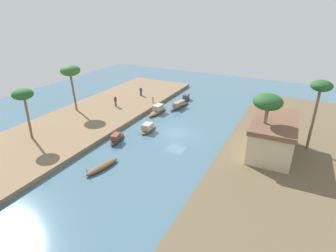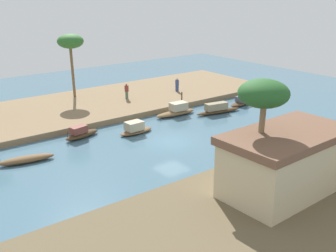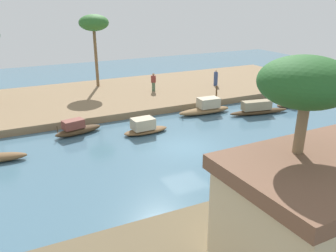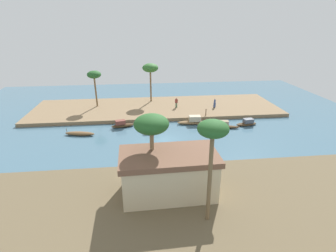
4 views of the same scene
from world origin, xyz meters
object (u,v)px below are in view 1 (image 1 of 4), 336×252
(person_on_near_bank, at_px, (116,101))
(sampan_with_red_awning, at_px, (148,128))
(riverside_building, at_px, (273,136))
(sampan_upstream_small, at_px, (186,98))
(person_by_mooring, at_px, (141,92))
(sampan_downstream_large, at_px, (157,110))
(sampan_midstream, at_px, (102,167))
(palm_tree_left_near, at_px, (70,71))
(sampan_open_hull, at_px, (179,105))
(sampan_near_left_bank, at_px, (117,138))
(palm_tree_right_short, at_px, (321,90))
(palm_tree_right_tall, at_px, (268,103))
(palm_tree_left_far, at_px, (23,95))
(mooring_post, at_px, (153,100))

(person_on_near_bank, bearing_deg, sampan_with_red_awning, 102.19)
(riverside_building, bearing_deg, sampan_with_red_awning, -89.20)
(sampan_upstream_small, height_order, person_by_mooring, person_by_mooring)
(sampan_downstream_large, relative_size, person_by_mooring, 2.93)
(sampan_midstream, height_order, palm_tree_left_near, palm_tree_left_near)
(sampan_upstream_small, distance_m, sampan_open_hull, 4.26)
(sampan_near_left_bank, bearing_deg, sampan_upstream_small, 163.76)
(palm_tree_right_short, height_order, riverside_building, palm_tree_right_short)
(person_by_mooring, bearing_deg, palm_tree_right_short, -7.45)
(sampan_open_hull, xyz_separation_m, palm_tree_right_tall, (10.72, 14.45, 6.05))
(sampan_open_hull, relative_size, palm_tree_left_near, 0.76)
(sampan_upstream_small, xyz_separation_m, person_by_mooring, (2.90, -7.56, 0.83))
(palm_tree_right_tall, bearing_deg, sampan_with_red_awning, -92.87)
(sampan_downstream_large, bearing_deg, palm_tree_right_tall, 69.91)
(palm_tree_left_near, xyz_separation_m, palm_tree_right_tall, (1.28, 27.78, -0.08))
(sampan_midstream, distance_m, sampan_with_red_awning, 9.88)
(palm_tree_right_tall, bearing_deg, riverside_building, 144.61)
(palm_tree_left_far, bearing_deg, sampan_midstream, 85.82)
(sampan_open_hull, height_order, palm_tree_left_far, palm_tree_left_far)
(riverside_building, bearing_deg, palm_tree_right_short, 123.91)
(sampan_downstream_large, distance_m, sampan_open_hull, 4.23)
(mooring_post, bearing_deg, person_by_mooring, -122.50)
(palm_tree_left_far, relative_size, palm_tree_right_short, 0.79)
(sampan_downstream_large, xyz_separation_m, palm_tree_right_tall, (7.03, 16.50, 6.02))
(sampan_midstream, xyz_separation_m, sampan_upstream_small, (-24.07, -1.08, 0.12))
(sampan_downstream_large, bearing_deg, person_on_near_bank, -73.76)
(mooring_post, bearing_deg, sampan_open_hull, 105.61)
(sampan_downstream_large, distance_m, mooring_post, 3.41)
(sampan_downstream_large, bearing_deg, palm_tree_left_near, -60.02)
(sampan_upstream_small, distance_m, palm_tree_left_near, 19.63)
(sampan_midstream, xyz_separation_m, palm_tree_left_near, (-10.42, -13.74, 6.33))
(sampan_with_red_awning, xyz_separation_m, palm_tree_right_tall, (0.72, 14.45, 6.05))
(palm_tree_left_near, bearing_deg, sampan_open_hull, 125.33)
(mooring_post, relative_size, palm_tree_right_short, 0.13)
(palm_tree_left_near, distance_m, palm_tree_right_tall, 27.81)
(sampan_with_red_awning, distance_m, palm_tree_right_short, 20.46)
(sampan_downstream_large, height_order, palm_tree_right_tall, palm_tree_right_tall)
(sampan_near_left_bank, distance_m, mooring_post, 13.31)
(mooring_post, bearing_deg, palm_tree_left_far, -20.67)
(sampan_midstream, relative_size, person_on_near_bank, 2.43)
(sampan_near_left_bank, xyz_separation_m, sampan_open_hull, (-14.27, 1.91, 0.03))
(sampan_downstream_large, relative_size, sampan_with_red_awning, 1.41)
(sampan_open_hull, xyz_separation_m, palm_tree_left_far, (19.03, -11.02, 5.52))
(person_by_mooring, height_order, palm_tree_left_far, palm_tree_left_far)
(sampan_midstream, bearing_deg, sampan_open_hull, -168.01)
(sampan_with_red_awning, bearing_deg, sampan_near_left_bank, -25.88)
(palm_tree_left_near, bearing_deg, sampan_downstream_large, 117.01)
(mooring_post, relative_size, palm_tree_left_far, 0.17)
(sampan_near_left_bank, height_order, palm_tree_right_tall, palm_tree_right_tall)
(sampan_with_red_awning, bearing_deg, sampan_midstream, 0.57)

